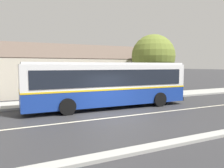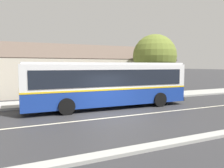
{
  "view_description": "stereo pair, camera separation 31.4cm",
  "coord_description": "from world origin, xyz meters",
  "px_view_note": "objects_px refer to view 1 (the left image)",
  "views": [
    {
      "loc": [
        -5.56,
        -10.81,
        2.89
      ],
      "look_at": [
        1.32,
        3.49,
        1.57
      ],
      "focal_mm": 35.0,
      "sensor_mm": 36.0,
      "label": 1
    },
    {
      "loc": [
        -5.27,
        -10.94,
        2.89
      ],
      "look_at": [
        1.32,
        3.49,
        1.57
      ],
      "focal_mm": 35.0,
      "sensor_mm": 36.0,
      "label": 2
    }
  ],
  "objects_px": {
    "street_tree_primary": "(154,58)",
    "bus_stop_sign": "(167,79)",
    "bench_down_street": "(59,97)",
    "transit_bus": "(108,83)"
  },
  "relations": [
    {
      "from": "street_tree_primary",
      "to": "bus_stop_sign",
      "type": "bearing_deg",
      "value": -96.06
    },
    {
      "from": "bench_down_street",
      "to": "bus_stop_sign",
      "type": "bearing_deg",
      "value": -2.02
    },
    {
      "from": "bus_stop_sign",
      "to": "transit_bus",
      "type": "bearing_deg",
      "value": -163.09
    },
    {
      "from": "bench_down_street",
      "to": "bus_stop_sign",
      "type": "distance_m",
      "value": 9.8
    },
    {
      "from": "transit_bus",
      "to": "street_tree_primary",
      "type": "bearing_deg",
      "value": 31.0
    },
    {
      "from": "transit_bus",
      "to": "bus_stop_sign",
      "type": "xyz_separation_m",
      "value": [
        6.88,
        2.09,
        -0.03
      ]
    },
    {
      "from": "street_tree_primary",
      "to": "bus_stop_sign",
      "type": "height_order",
      "value": "street_tree_primary"
    },
    {
      "from": "transit_bus",
      "to": "street_tree_primary",
      "type": "xyz_separation_m",
      "value": [
        7.12,
        4.28,
        1.99
      ]
    },
    {
      "from": "transit_bus",
      "to": "street_tree_primary",
      "type": "height_order",
      "value": "street_tree_primary"
    },
    {
      "from": "bus_stop_sign",
      "to": "bench_down_street",
      "type": "bearing_deg",
      "value": 177.98
    }
  ]
}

